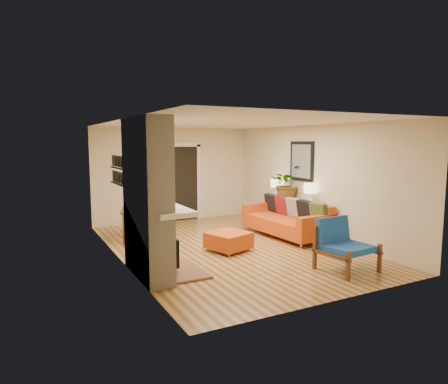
{
  "coord_description": "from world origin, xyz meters",
  "views": [
    {
      "loc": [
        -3.9,
        -7.27,
        2.2
      ],
      "look_at": [
        0.0,
        0.2,
        1.15
      ],
      "focal_mm": 32.0,
      "sensor_mm": 36.0,
      "label": 1
    }
  ],
  "objects_px": {
    "dining_table": "(139,215)",
    "console_table": "(292,209)",
    "blue_chair": "(342,242)",
    "lamp_far": "(276,186)",
    "sofa": "(288,219)",
    "houseplant": "(286,184)",
    "lamp_near": "(310,192)",
    "ottoman": "(228,240)"
  },
  "relations": [
    {
      "from": "blue_chair",
      "to": "console_table",
      "type": "xyz_separation_m",
      "value": [
        1.01,
        2.75,
        0.1
      ]
    },
    {
      "from": "dining_table",
      "to": "console_table",
      "type": "relative_size",
      "value": 0.87
    },
    {
      "from": "sofa",
      "to": "ottoman",
      "type": "distance_m",
      "value": 1.96
    },
    {
      "from": "blue_chair",
      "to": "houseplant",
      "type": "xyz_separation_m",
      "value": [
        1.0,
        2.98,
        0.7
      ]
    },
    {
      "from": "dining_table",
      "to": "lamp_far",
      "type": "distance_m",
      "value": 3.59
    },
    {
      "from": "console_table",
      "to": "lamp_far",
      "type": "bearing_deg",
      "value": 90.0
    },
    {
      "from": "blue_chair",
      "to": "houseplant",
      "type": "relative_size",
      "value": 1.02
    },
    {
      "from": "dining_table",
      "to": "ottoman",
      "type": "bearing_deg",
      "value": -53.78
    },
    {
      "from": "lamp_far",
      "to": "console_table",
      "type": "bearing_deg",
      "value": -90.0
    },
    {
      "from": "console_table",
      "to": "lamp_far",
      "type": "distance_m",
      "value": 0.84
    },
    {
      "from": "houseplant",
      "to": "console_table",
      "type": "bearing_deg",
      "value": -87.56
    },
    {
      "from": "dining_table",
      "to": "houseplant",
      "type": "distance_m",
      "value": 3.67
    },
    {
      "from": "ottoman",
      "to": "blue_chair",
      "type": "distance_m",
      "value": 2.3
    },
    {
      "from": "blue_chair",
      "to": "houseplant",
      "type": "distance_m",
      "value": 3.22
    },
    {
      "from": "lamp_near",
      "to": "lamp_far",
      "type": "bearing_deg",
      "value": 90.0
    },
    {
      "from": "dining_table",
      "to": "lamp_near",
      "type": "relative_size",
      "value": 3.0
    },
    {
      "from": "blue_chair",
      "to": "dining_table",
      "type": "distance_m",
      "value": 4.54
    },
    {
      "from": "lamp_near",
      "to": "lamp_far",
      "type": "relative_size",
      "value": 1.0
    },
    {
      "from": "sofa",
      "to": "console_table",
      "type": "distance_m",
      "value": 0.48
    },
    {
      "from": "dining_table",
      "to": "console_table",
      "type": "distance_m",
      "value": 3.69
    },
    {
      "from": "dining_table",
      "to": "lamp_near",
      "type": "distance_m",
      "value": 3.95
    },
    {
      "from": "ottoman",
      "to": "blue_chair",
      "type": "relative_size",
      "value": 1.02
    },
    {
      "from": "ottoman",
      "to": "dining_table",
      "type": "bearing_deg",
      "value": 126.22
    },
    {
      "from": "blue_chair",
      "to": "dining_table",
      "type": "relative_size",
      "value": 0.57
    },
    {
      "from": "lamp_far",
      "to": "sofa",
      "type": "bearing_deg",
      "value": -108.79
    },
    {
      "from": "sofa",
      "to": "lamp_near",
      "type": "relative_size",
      "value": 4.31
    },
    {
      "from": "sofa",
      "to": "lamp_far",
      "type": "xyz_separation_m",
      "value": [
        0.33,
        0.97,
        0.67
      ]
    },
    {
      "from": "blue_chair",
      "to": "console_table",
      "type": "bearing_deg",
      "value": 69.81
    },
    {
      "from": "console_table",
      "to": "houseplant",
      "type": "height_order",
      "value": "houseplant"
    },
    {
      "from": "sofa",
      "to": "ottoman",
      "type": "bearing_deg",
      "value": -164.71
    },
    {
      "from": "ottoman",
      "to": "houseplant",
      "type": "height_order",
      "value": "houseplant"
    },
    {
      "from": "lamp_near",
      "to": "lamp_far",
      "type": "distance_m",
      "value": 1.35
    },
    {
      "from": "blue_chair",
      "to": "houseplant",
      "type": "height_order",
      "value": "houseplant"
    },
    {
      "from": "blue_chair",
      "to": "console_table",
      "type": "relative_size",
      "value": 0.5
    },
    {
      "from": "console_table",
      "to": "lamp_far",
      "type": "relative_size",
      "value": 3.43
    },
    {
      "from": "ottoman",
      "to": "dining_table",
      "type": "xyz_separation_m",
      "value": [
        -1.33,
        1.82,
        0.34
      ]
    },
    {
      "from": "ottoman",
      "to": "lamp_far",
      "type": "height_order",
      "value": "lamp_far"
    },
    {
      "from": "ottoman",
      "to": "console_table",
      "type": "relative_size",
      "value": 0.51
    },
    {
      "from": "ottoman",
      "to": "lamp_near",
      "type": "distance_m",
      "value": 2.37
    },
    {
      "from": "sofa",
      "to": "houseplant",
      "type": "distance_m",
      "value": 1.0
    },
    {
      "from": "sofa",
      "to": "blue_chair",
      "type": "distance_m",
      "value": 2.55
    },
    {
      "from": "lamp_near",
      "to": "lamp_far",
      "type": "xyz_separation_m",
      "value": [
        0.0,
        1.35,
        0.0
      ]
    }
  ]
}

